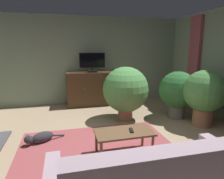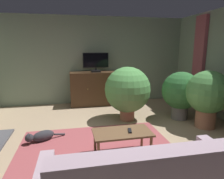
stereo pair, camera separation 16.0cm
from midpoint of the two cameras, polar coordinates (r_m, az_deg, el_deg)
name	(u,v)px [view 2 (the right image)]	position (r m, az deg, el deg)	size (l,w,h in m)	color
ground_plane	(114,146)	(3.76, 1.85, -15.86)	(6.33, 6.56, 0.04)	tan
wall_back	(94,61)	(6.32, -4.48, 8.25)	(6.33, 0.10, 2.66)	gray
curtain_panel_far	(199,57)	(6.16, 24.32, 8.38)	(0.10, 0.44, 2.23)	#A34C56
rug_central	(96,145)	(3.75, -3.36, -15.53)	(2.70, 1.68, 0.01)	#9E474C
tv_cabinet	(96,89)	(6.10, -3.84, 0.08)	(1.53, 0.56, 1.01)	black
television	(96,62)	(5.93, -3.88, 7.88)	(0.75, 0.20, 0.57)	black
coffee_table	(122,135)	(3.29, 4.35, -12.72)	(0.94, 0.51, 0.41)	brown
tv_remote	(130,131)	(3.29, 6.53, -11.58)	(0.17, 0.05, 0.02)	black
potted_plant_tall_palm_by_window	(208,94)	(4.80, 26.54, -1.21)	(0.92, 0.92, 1.26)	#99664C
potted_plant_leafy_by_curtain	(181,92)	(5.14, 19.92, -0.64)	(0.91, 0.91, 1.17)	slate
potted_plant_on_hearth_side	(128,90)	(4.77, 5.41, -0.22)	(1.09, 1.09, 1.29)	#99664C
cat	(41,136)	(4.03, -18.46, -12.52)	(0.70, 0.37, 0.22)	#2D2D33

